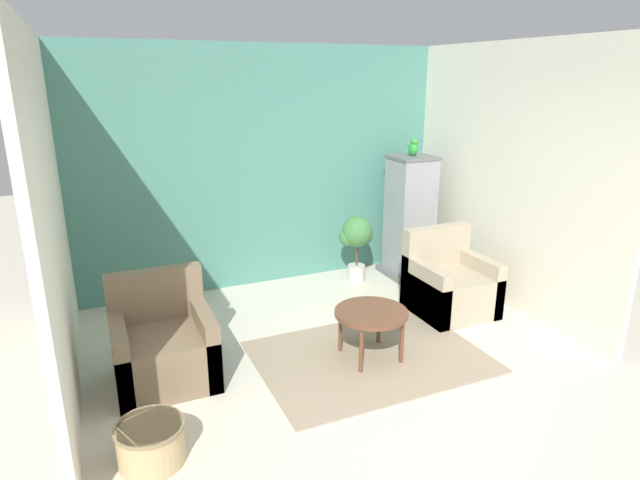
{
  "coord_description": "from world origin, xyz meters",
  "views": [
    {
      "loc": [
        -1.91,
        -2.77,
        2.45
      ],
      "look_at": [
        0.0,
        1.57,
        0.98
      ],
      "focal_mm": 30.0,
      "sensor_mm": 36.0,
      "label": 1
    }
  ],
  "objects_px": {
    "wicker_basket": "(151,442)",
    "armchair_right": "(449,286)",
    "armchair_left": "(163,347)",
    "birdcage": "(410,218)",
    "parrot": "(413,147)",
    "coffee_table": "(371,315)",
    "potted_plant": "(357,237)"
  },
  "relations": [
    {
      "from": "wicker_basket",
      "to": "armchair_right",
      "type": "bearing_deg",
      "value": 19.65
    },
    {
      "from": "armchair_left",
      "to": "birdcage",
      "type": "xyz_separation_m",
      "value": [
        3.21,
        1.3,
        0.45
      ]
    },
    {
      "from": "birdcage",
      "to": "parrot",
      "type": "bearing_deg",
      "value": 90.0
    },
    {
      "from": "coffee_table",
      "to": "armchair_left",
      "type": "xyz_separation_m",
      "value": [
        -1.74,
        0.38,
        -0.12
      ]
    },
    {
      "from": "armchair_right",
      "to": "potted_plant",
      "type": "height_order",
      "value": "armchair_right"
    },
    {
      "from": "birdcage",
      "to": "wicker_basket",
      "type": "height_order",
      "value": "birdcage"
    },
    {
      "from": "birdcage",
      "to": "potted_plant",
      "type": "distance_m",
      "value": 0.73
    },
    {
      "from": "armchair_right",
      "to": "parrot",
      "type": "bearing_deg",
      "value": 79.32
    },
    {
      "from": "armchair_left",
      "to": "armchair_right",
      "type": "bearing_deg",
      "value": 2.88
    },
    {
      "from": "wicker_basket",
      "to": "coffee_table",
      "type": "bearing_deg",
      "value": 17.39
    },
    {
      "from": "armchair_right",
      "to": "armchair_left",
      "type": "bearing_deg",
      "value": -177.12
    },
    {
      "from": "armchair_left",
      "to": "wicker_basket",
      "type": "height_order",
      "value": "armchair_left"
    },
    {
      "from": "potted_plant",
      "to": "coffee_table",
      "type": "bearing_deg",
      "value": -113.62
    },
    {
      "from": "armchair_left",
      "to": "parrot",
      "type": "height_order",
      "value": "parrot"
    },
    {
      "from": "coffee_table",
      "to": "wicker_basket",
      "type": "xyz_separation_m",
      "value": [
        -1.98,
        -0.62,
        -0.26
      ]
    },
    {
      "from": "potted_plant",
      "to": "wicker_basket",
      "type": "xyz_separation_m",
      "value": [
        -2.74,
        -2.36,
        -0.4
      ]
    },
    {
      "from": "armchair_right",
      "to": "birdcage",
      "type": "relative_size",
      "value": 0.58
    },
    {
      "from": "potted_plant",
      "to": "parrot",
      "type": "bearing_deg",
      "value": -5.01
    },
    {
      "from": "coffee_table",
      "to": "armchair_right",
      "type": "distance_m",
      "value": 1.36
    },
    {
      "from": "parrot",
      "to": "potted_plant",
      "type": "relative_size",
      "value": 0.27
    },
    {
      "from": "parrot",
      "to": "wicker_basket",
      "type": "distance_m",
      "value": 4.39
    },
    {
      "from": "birdcage",
      "to": "armchair_right",
      "type": "bearing_deg",
      "value": -100.69
    },
    {
      "from": "birdcage",
      "to": "coffee_table",
      "type": "bearing_deg",
      "value": -131.13
    },
    {
      "from": "parrot",
      "to": "potted_plant",
      "type": "bearing_deg",
      "value": 174.99
    },
    {
      "from": "potted_plant",
      "to": "wicker_basket",
      "type": "height_order",
      "value": "potted_plant"
    },
    {
      "from": "parrot",
      "to": "coffee_table",
      "type": "bearing_deg",
      "value": -131.1
    },
    {
      "from": "parrot",
      "to": "armchair_left",
      "type": "bearing_deg",
      "value": -157.96
    },
    {
      "from": "coffee_table",
      "to": "birdcage",
      "type": "height_order",
      "value": "birdcage"
    },
    {
      "from": "armchair_left",
      "to": "coffee_table",
      "type": "bearing_deg",
      "value": -12.38
    },
    {
      "from": "armchair_left",
      "to": "potted_plant",
      "type": "relative_size",
      "value": 1.08
    },
    {
      "from": "coffee_table",
      "to": "birdcage",
      "type": "bearing_deg",
      "value": 48.87
    },
    {
      "from": "wicker_basket",
      "to": "potted_plant",
      "type": "bearing_deg",
      "value": 40.78
    }
  ]
}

